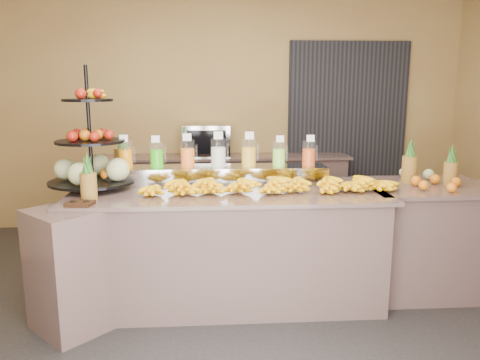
{
  "coord_description": "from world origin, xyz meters",
  "views": [
    {
      "loc": [
        -0.15,
        -3.37,
        1.75
      ],
      "look_at": [
        0.1,
        0.3,
        1.01
      ],
      "focal_mm": 35.0,
      "sensor_mm": 36.0,
      "label": 1
    }
  ],
  "objects": [
    {
      "name": "ground",
      "position": [
        0.0,
        0.0,
        0.0
      ],
      "size": [
        6.0,
        6.0,
        0.0
      ],
      "primitive_type": "plane",
      "color": "black",
      "rests_on": "ground"
    },
    {
      "name": "juice_pitcher_orange_b",
      "position": [
        -0.33,
        0.58,
        1.18
      ],
      "size": [
        0.12,
        0.13,
        0.3
      ],
      "color": "silver",
      "rests_on": "pitcher_tray"
    },
    {
      "name": "condiment_caddy",
      "position": [
        -1.06,
        -0.11,
        0.94
      ],
      "size": [
        0.2,
        0.17,
        0.03
      ],
      "primitive_type": "cube",
      "rotation": [
        0.0,
        0.0,
        -0.19
      ],
      "color": "black",
      "rests_on": "buffet_counter"
    },
    {
      "name": "juice_pitcher_green",
      "position": [
        -0.59,
        0.58,
        1.18
      ],
      "size": [
        0.12,
        0.12,
        0.28
      ],
      "color": "silver",
      "rests_on": "pitcher_tray"
    },
    {
      "name": "back_ledge",
      "position": [
        0.0,
        2.25,
        0.47
      ],
      "size": [
        3.1,
        0.55,
        0.93
      ],
      "color": "#8B6864",
      "rests_on": "ground"
    },
    {
      "name": "fruit_stand",
      "position": [
        -1.06,
        0.47,
        1.18
      ],
      "size": [
        0.85,
        0.85,
        0.99
      ],
      "rotation": [
        0.0,
        0.0,
        -0.24
      ],
      "color": "black",
      "rests_on": "buffet_counter"
    },
    {
      "name": "pitcher_tray",
      "position": [
        -0.07,
        0.58,
        1.01
      ],
      "size": [
        1.85,
        0.3,
        0.15
      ],
      "primitive_type": "cube",
      "color": "gray",
      "rests_on": "buffet_counter"
    },
    {
      "name": "right_counter",
      "position": [
        1.7,
        0.4,
        0.47
      ],
      "size": [
        1.08,
        0.88,
        0.93
      ],
      "color": "#8B6864",
      "rests_on": "ground"
    },
    {
      "name": "room_envelope",
      "position": [
        0.19,
        0.79,
        1.88
      ],
      "size": [
        6.04,
        5.02,
        2.82
      ],
      "color": "olive",
      "rests_on": "ground"
    },
    {
      "name": "juice_pitcher_orange_a",
      "position": [
        -0.85,
        0.58,
        1.18
      ],
      "size": [
        0.12,
        0.12,
        0.29
      ],
      "color": "silver",
      "rests_on": "pitcher_tray"
    },
    {
      "name": "juice_pitcher_lime",
      "position": [
        0.45,
        0.58,
        1.17
      ],
      "size": [
        0.11,
        0.12,
        0.28
      ],
      "color": "silver",
      "rests_on": "pitcher_tray"
    },
    {
      "name": "buffet_counter",
      "position": [
        -0.12,
        0.26,
        0.47
      ],
      "size": [
        2.75,
        1.25,
        0.93
      ],
      "color": "#8B6864",
      "rests_on": "ground"
    },
    {
      "name": "banana_heap",
      "position": [
        0.32,
        0.22,
        1.01
      ],
      "size": [
        2.03,
        0.18,
        0.17
      ],
      "color": "#FFB70C",
      "rests_on": "buffet_counter"
    },
    {
      "name": "pineapple_left_b",
      "position": [
        -0.9,
        0.77,
        1.1
      ],
      "size": [
        0.16,
        0.16,
        0.45
      ],
      "rotation": [
        0.0,
        0.0,
        -0.42
      ],
      "color": "brown",
      "rests_on": "buffet_counter"
    },
    {
      "name": "pineapple_left_a",
      "position": [
        -1.03,
        0.04,
        1.06
      ],
      "size": [
        0.12,
        0.12,
        0.36
      ],
      "rotation": [
        0.0,
        0.0,
        0.14
      ],
      "color": "brown",
      "rests_on": "buffet_counter"
    },
    {
      "name": "juice_pitcher_orange_c",
      "position": [
        0.71,
        0.58,
        1.17
      ],
      "size": [
        0.12,
        0.12,
        0.28
      ],
      "color": "silver",
      "rests_on": "pitcher_tray"
    },
    {
      "name": "oven_warmer",
      "position": [
        -0.17,
        2.25,
        1.12
      ],
      "size": [
        0.57,
        0.41,
        0.37
      ],
      "primitive_type": "cube",
      "rotation": [
        0.0,
        0.0,
        -0.04
      ],
      "color": "gray",
      "rests_on": "back_ledge"
    },
    {
      "name": "right_fruit_pile",
      "position": [
        1.72,
        0.36,
        1.0
      ],
      "size": [
        0.44,
        0.42,
        0.23
      ],
      "color": "brown",
      "rests_on": "right_counter"
    },
    {
      "name": "juice_pitcher_lemon",
      "position": [
        0.19,
        0.58,
        1.18
      ],
      "size": [
        0.13,
        0.13,
        0.31
      ],
      "color": "silver",
      "rests_on": "pitcher_tray"
    },
    {
      "name": "juice_pitcher_milk",
      "position": [
        -0.07,
        0.58,
        1.19
      ],
      "size": [
        0.13,
        0.13,
        0.32
      ],
      "color": "silver",
      "rests_on": "pitcher_tray"
    }
  ]
}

